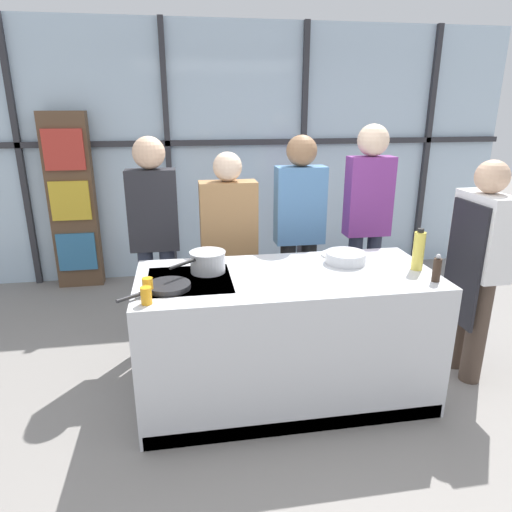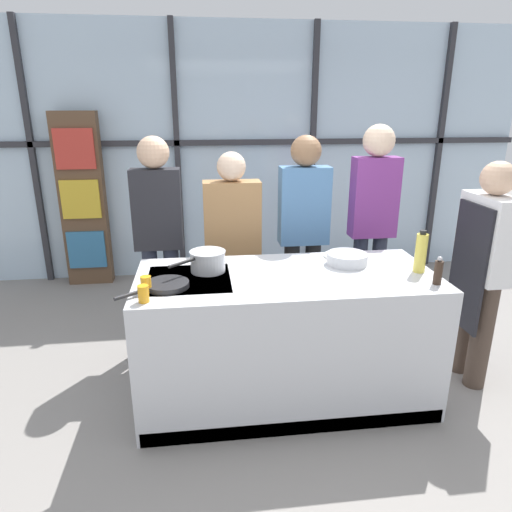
% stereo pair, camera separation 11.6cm
% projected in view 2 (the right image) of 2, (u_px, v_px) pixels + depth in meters
% --- Properties ---
extents(ground_plane, '(18.00, 18.00, 0.00)m').
position_uv_depth(ground_plane, '(284.00, 394.00, 3.22)').
color(ground_plane, gray).
extents(back_window_wall, '(6.40, 0.10, 2.80)m').
position_uv_depth(back_window_wall, '(246.00, 154.00, 5.20)').
color(back_window_wall, silver).
rests_on(back_window_wall, ground_plane).
extents(bookshelf, '(0.48, 0.19, 1.88)m').
position_uv_depth(bookshelf, '(83.00, 201.00, 4.96)').
color(bookshelf, brown).
rests_on(bookshelf, ground_plane).
extents(demo_island, '(1.93, 0.85, 0.90)m').
position_uv_depth(demo_island, '(285.00, 337.00, 3.08)').
color(demo_island, silver).
rests_on(demo_island, ground_plane).
extents(chef, '(0.23, 0.46, 1.60)m').
position_uv_depth(chef, '(483.00, 264.00, 3.14)').
color(chef, '#47382D').
rests_on(chef, ground_plane).
extents(spectator_far_left, '(0.37, 0.24, 1.73)m').
position_uv_depth(spectator_far_left, '(158.00, 229.00, 3.57)').
color(spectator_far_left, '#232838').
rests_on(spectator_far_left, ground_plane).
extents(spectator_center_left, '(0.45, 0.22, 1.60)m').
position_uv_depth(spectator_center_left, '(233.00, 240.00, 3.67)').
color(spectator_center_left, '#47382D').
rests_on(spectator_center_left, ground_plane).
extents(spectator_center_right, '(0.40, 0.24, 1.72)m').
position_uv_depth(spectator_center_right, '(303.00, 226.00, 3.71)').
color(spectator_center_right, black).
rests_on(spectator_center_right, ground_plane).
extents(spectator_far_right, '(0.37, 0.25, 1.80)m').
position_uv_depth(spectator_far_right, '(373.00, 216.00, 3.75)').
color(spectator_far_right, '#232838').
rests_on(spectator_far_right, ground_plane).
extents(frying_pan, '(0.41, 0.34, 0.04)m').
position_uv_depth(frying_pan, '(166.00, 285.00, 2.72)').
color(frying_pan, '#232326').
rests_on(frying_pan, demo_island).
extents(saucepan, '(0.36, 0.33, 0.14)m').
position_uv_depth(saucepan, '(208.00, 261.00, 2.97)').
color(saucepan, silver).
rests_on(saucepan, demo_island).
extents(white_plate, '(0.24, 0.24, 0.01)m').
position_uv_depth(white_plate, '(340.00, 256.00, 3.28)').
color(white_plate, white).
rests_on(white_plate, demo_island).
extents(mixing_bowl, '(0.28, 0.28, 0.08)m').
position_uv_depth(mixing_bowl, '(347.00, 258.00, 3.11)').
color(mixing_bowl, silver).
rests_on(mixing_bowl, demo_island).
extents(oil_bottle, '(0.07, 0.07, 0.28)m').
position_uv_depth(oil_bottle, '(421.00, 253.00, 2.94)').
color(oil_bottle, '#E0CC4C').
rests_on(oil_bottle, demo_island).
extents(pepper_grinder, '(0.05, 0.05, 0.18)m').
position_uv_depth(pepper_grinder, '(438.00, 272.00, 2.75)').
color(pepper_grinder, '#332319').
rests_on(pepper_grinder, demo_island).
extents(juice_glass_near, '(0.06, 0.06, 0.10)m').
position_uv_depth(juice_glass_near, '(143.00, 294.00, 2.51)').
color(juice_glass_near, orange).
rests_on(juice_glass_near, demo_island).
extents(juice_glass_far, '(0.06, 0.06, 0.10)m').
position_uv_depth(juice_glass_far, '(146.00, 284.00, 2.64)').
color(juice_glass_far, orange).
rests_on(juice_glass_far, demo_island).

